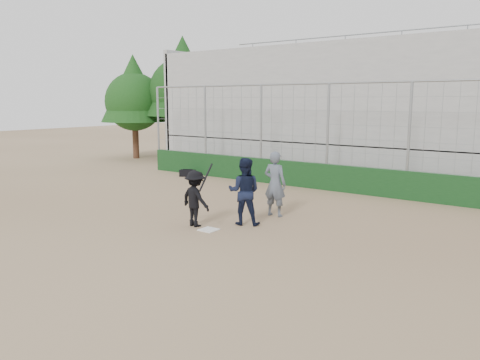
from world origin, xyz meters
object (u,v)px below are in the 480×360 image
Objects in this scene: umpire at (275,187)px; equipment_bag at (188,173)px; catcher_crouched at (244,203)px; batter_at_plate at (195,199)px.

equipment_bag is at bearing -30.87° from umpire.
batter_at_plate is at bearing -138.49° from catcher_crouched.
equipment_bag is (-5.89, 6.13, -0.61)m from batter_at_plate.
batter_at_plate is 1.37× the size of catcher_crouched.
batter_at_plate is at bearing -46.18° from equipment_bag.
umpire reaches higher than batter_at_plate.
catcher_crouched is at bearing -37.39° from equipment_bag.
umpire reaches higher than catcher_crouched.
umpire is (0.15, 1.35, 0.25)m from catcher_crouched.
umpire is 2.27× the size of equipment_bag.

